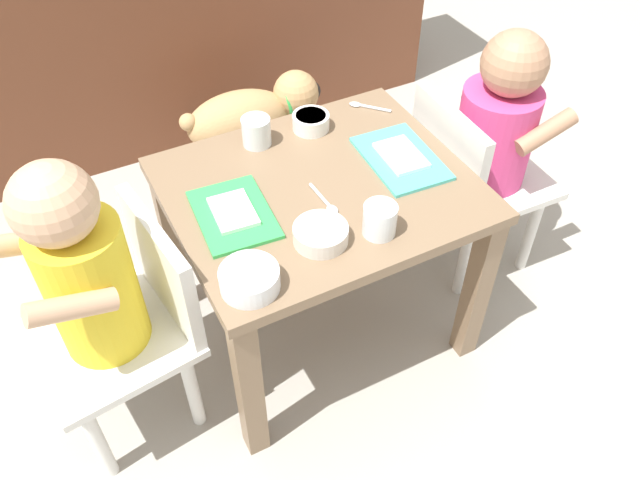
% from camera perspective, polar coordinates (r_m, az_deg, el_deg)
% --- Properties ---
extents(ground_plane, '(7.00, 7.00, 0.00)m').
position_cam_1_polar(ground_plane, '(1.60, 0.00, -7.26)').
color(ground_plane, '#9E998E').
extents(dining_table, '(0.59, 0.50, 0.44)m').
position_cam_1_polar(dining_table, '(1.33, 0.00, 2.28)').
color(dining_table, '#7A6047').
rests_on(dining_table, ground).
extents(seated_child_left, '(0.31, 0.31, 0.68)m').
position_cam_1_polar(seated_child_left, '(1.20, -19.15, -3.53)').
color(seated_child_left, silver).
rests_on(seated_child_left, ground).
extents(seated_child_right, '(0.29, 0.29, 0.64)m').
position_cam_1_polar(seated_child_right, '(1.54, 14.94, 9.16)').
color(seated_child_right, silver).
rests_on(seated_child_right, ground).
extents(dog, '(0.42, 0.18, 0.32)m').
position_cam_1_polar(dog, '(1.90, -6.05, 10.78)').
color(dog, tan).
rests_on(dog, ground).
extents(food_tray_left, '(0.15, 0.20, 0.02)m').
position_cam_1_polar(food_tray_left, '(1.22, -7.64, 2.31)').
color(food_tray_left, green).
rests_on(food_tray_left, dining_table).
extents(food_tray_right, '(0.15, 0.21, 0.02)m').
position_cam_1_polar(food_tray_right, '(1.35, 7.15, 7.23)').
color(food_tray_right, '#4CC6BC').
rests_on(food_tray_right, dining_table).
extents(water_cup_left, '(0.06, 0.06, 0.06)m').
position_cam_1_polar(water_cup_left, '(1.38, -5.63, 9.36)').
color(water_cup_left, white).
rests_on(water_cup_left, dining_table).
extents(water_cup_right, '(0.06, 0.06, 0.06)m').
position_cam_1_polar(water_cup_right, '(1.17, 5.28, 1.66)').
color(water_cup_right, white).
rests_on(water_cup_right, dining_table).
extents(veggie_bowl_near, '(0.08, 0.08, 0.04)m').
position_cam_1_polar(veggie_bowl_near, '(1.43, -0.81, 10.44)').
color(veggie_bowl_near, white).
rests_on(veggie_bowl_near, dining_table).
extents(veggie_bowl_far, '(0.10, 0.10, 0.04)m').
position_cam_1_polar(veggie_bowl_far, '(1.08, -6.24, -3.41)').
color(veggie_bowl_far, white).
rests_on(veggie_bowl_far, dining_table).
extents(cereal_bowl_left_side, '(0.10, 0.10, 0.03)m').
position_cam_1_polar(cereal_bowl_left_side, '(1.16, 0.05, 0.56)').
color(cereal_bowl_left_side, silver).
rests_on(cereal_bowl_left_side, dining_table).
extents(spoon_by_left_tray, '(0.02, 0.10, 0.01)m').
position_cam_1_polar(spoon_by_left_tray, '(1.24, 0.51, 3.39)').
color(spoon_by_left_tray, silver).
rests_on(spoon_by_left_tray, dining_table).
extents(spoon_by_right_tray, '(0.08, 0.08, 0.01)m').
position_cam_1_polar(spoon_by_right_tray, '(1.51, 4.04, 11.69)').
color(spoon_by_right_tray, silver).
rests_on(spoon_by_right_tray, dining_table).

